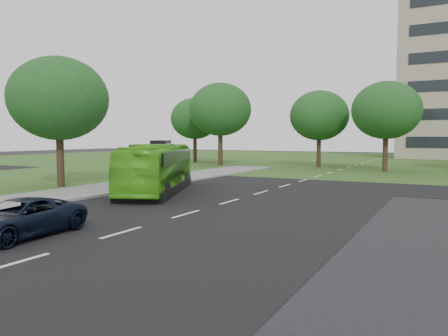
% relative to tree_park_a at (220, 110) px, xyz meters
% --- Properties ---
extents(ground, '(160.00, 160.00, 0.00)m').
position_rel_tree_park_a_xyz_m(ground, '(13.66, -26.47, -6.33)').
color(ground, black).
rests_on(ground, ground).
extents(street_surfaces, '(120.00, 120.00, 0.15)m').
position_rel_tree_park_a_xyz_m(street_surfaces, '(13.28, -3.72, -6.30)').
color(street_surfaces, black).
rests_on(street_surfaces, ground).
extents(tree_park_a, '(7.02, 7.02, 9.33)m').
position_rel_tree_park_a_xyz_m(tree_park_a, '(0.00, 0.00, 0.00)').
color(tree_park_a, black).
rests_on(tree_park_a, ground).
extents(tree_park_b, '(6.22, 6.22, 8.16)m').
position_rel_tree_park_a_xyz_m(tree_park_b, '(10.73, 2.24, -0.83)').
color(tree_park_b, black).
rests_on(tree_park_b, ground).
extents(tree_park_c, '(6.33, 6.33, 8.41)m').
position_rel_tree_park_a_xyz_m(tree_park_c, '(17.82, -0.59, -0.63)').
color(tree_park_c, black).
rests_on(tree_park_c, ground).
extents(tree_park_f, '(6.13, 6.13, 8.18)m').
position_rel_tree_park_a_xyz_m(tree_park_f, '(-5.67, 3.73, -0.77)').
color(tree_park_f, black).
rests_on(tree_park_f, ground).
extents(tree_side_near, '(6.29, 6.29, 8.36)m').
position_rel_tree_park_a_xyz_m(tree_side_near, '(0.94, -23.67, -0.66)').
color(tree_side_near, black).
rests_on(tree_side_near, ground).
extents(bus, '(6.23, 10.27, 2.83)m').
position_rel_tree_park_a_xyz_m(bus, '(8.16, -22.98, -4.92)').
color(bus, '#4EBB1C').
rests_on(bus, ground).
extents(suv, '(2.37, 4.60, 1.24)m').
position_rel_tree_park_a_xyz_m(suv, '(11.16, -34.47, -5.71)').
color(suv, black).
rests_on(suv, ground).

